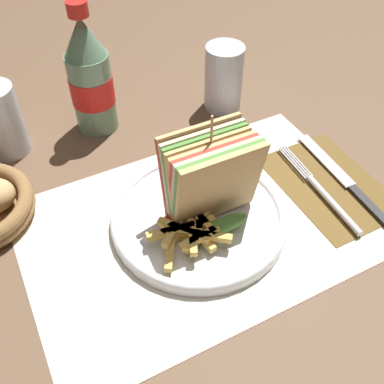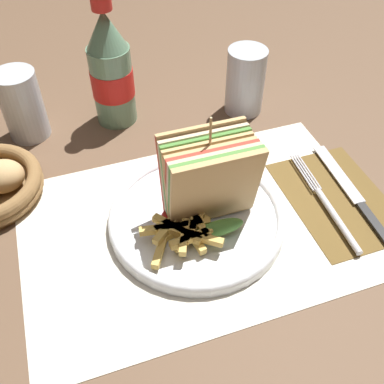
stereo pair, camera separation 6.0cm
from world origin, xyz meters
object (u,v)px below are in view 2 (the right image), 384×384
at_px(club_sandwich, 209,180).
at_px(knife, 353,194).
at_px(fork, 330,209).
at_px(plate_main, 197,217).
at_px(glass_near, 245,85).
at_px(coke_bottle_near, 111,71).
at_px(glass_far, 24,109).

relative_size(club_sandwich, knife, 0.73).
bearing_deg(knife, fork, -158.34).
height_order(club_sandwich, fork, club_sandwich).
height_order(plate_main, club_sandwich, club_sandwich).
height_order(knife, glass_near, glass_near).
xyz_separation_m(plate_main, coke_bottle_near, (-0.05, 0.27, 0.08)).
relative_size(fork, glass_near, 1.72).
height_order(fork, glass_near, glass_near).
xyz_separation_m(plate_main, knife, (0.23, -0.03, -0.00)).
bearing_deg(fork, plate_main, 169.31).
distance_m(fork, coke_bottle_near, 0.40).
bearing_deg(glass_far, knife, -35.20).
distance_m(coke_bottle_near, glass_near, 0.22).
xyz_separation_m(fork, coke_bottle_near, (-0.23, 0.31, 0.08)).
bearing_deg(club_sandwich, fork, -15.58).
distance_m(plate_main, club_sandwich, 0.07).
xyz_separation_m(knife, glass_far, (-0.42, 0.30, 0.04)).
distance_m(fork, knife, 0.05).
bearing_deg(glass_far, fork, -39.99).
distance_m(knife, coke_bottle_near, 0.41).
bearing_deg(club_sandwich, glass_near, 56.14).
distance_m(plate_main, glass_far, 0.34).
relative_size(knife, coke_bottle_near, 0.99).
bearing_deg(glass_far, coke_bottle_near, -1.83).
distance_m(knife, glass_near, 0.26).
distance_m(plate_main, coke_bottle_near, 0.28).
height_order(glass_near, glass_far, same).
height_order(plate_main, glass_far, glass_far).
xyz_separation_m(plate_main, fork, (0.18, -0.04, -0.00)).
distance_m(plate_main, fork, 0.18).
xyz_separation_m(club_sandwich, knife, (0.21, -0.03, -0.07)).
bearing_deg(glass_near, glass_far, 172.05).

